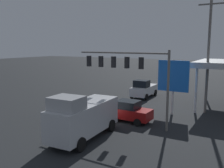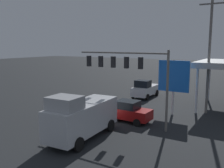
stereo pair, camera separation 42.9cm
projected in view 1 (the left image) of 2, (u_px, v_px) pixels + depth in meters
The scene contains 8 objects.
ground_plane at pixel (101, 122), 22.83m from camera, with size 200.00×200.00×0.00m, color black.
traffic_signal_assembly at pixel (127, 67), 21.50m from camera, with size 8.57×0.43×6.61m.
utility_pole at pixel (208, 54), 25.08m from camera, with size 2.40×0.26×11.54m.
price_sign at pixel (173, 77), 24.81m from camera, with size 3.08×0.27×5.49m.
delivery_truck at pixel (83, 117), 18.59m from camera, with size 2.81×6.90×3.58m.
pickup_parked at pixel (144, 89), 33.56m from camera, with size 2.28×5.21×2.40m.
sedan_far at pixel (73, 110), 23.47m from camera, with size 4.44×2.14×1.93m.
sedan_waiting at pixel (128, 111), 23.03m from camera, with size 4.46×2.18×1.93m.
Camera 1 is at (-11.78, 18.61, 7.01)m, focal length 40.00 mm.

